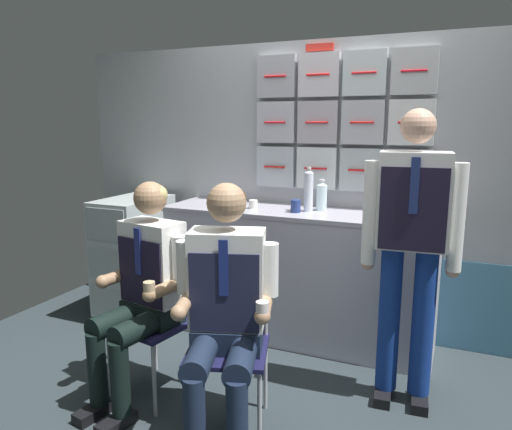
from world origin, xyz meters
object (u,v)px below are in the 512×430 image
object	(u,v)px
service_trolley	(134,254)
paper_cup_blue	(396,211)
folding_chair_right	(230,326)
crew_member_left	(143,284)
crew_member_right	(225,303)
water_bottle_tall	(322,196)
folding_chair_left	(164,303)
crew_member_standing	(411,236)

from	to	relation	value
service_trolley	paper_cup_blue	bearing A→B (deg)	5.83
folding_chair_right	crew_member_left	bearing A→B (deg)	-177.19
folding_chair_right	crew_member_right	size ratio (longest dim) A/B	0.65
paper_cup_blue	crew_member_left	bearing A→B (deg)	-135.86
water_bottle_tall	paper_cup_blue	world-z (taller)	water_bottle_tall
folding_chair_left	crew_member_left	bearing A→B (deg)	-100.01
crew_member_left	crew_member_right	world-z (taller)	crew_member_right
service_trolley	folding_chair_left	distance (m)	1.16
folding_chair_right	crew_member_right	world-z (taller)	crew_member_right
folding_chair_right	crew_member_standing	world-z (taller)	crew_member_standing
water_bottle_tall	folding_chair_right	bearing A→B (deg)	-97.59
folding_chair_left	crew_member_right	world-z (taller)	crew_member_right
crew_member_standing	paper_cup_blue	bearing A→B (deg)	104.57
folding_chair_left	paper_cup_blue	size ratio (longest dim) A/B	11.11
folding_chair_right	crew_member_standing	xyz separation A→B (m)	(0.83, 0.53, 0.45)
crew_member_left	water_bottle_tall	distance (m)	1.41
crew_member_left	folding_chair_right	world-z (taller)	crew_member_left
crew_member_left	crew_member_standing	world-z (taller)	crew_member_standing
folding_chair_right	water_bottle_tall	world-z (taller)	water_bottle_tall
crew_member_left	crew_member_right	distance (m)	0.59
crew_member_right	crew_member_standing	world-z (taller)	crew_member_standing
folding_chair_right	paper_cup_blue	world-z (taller)	paper_cup_blue
water_bottle_tall	crew_member_standing	bearing A→B (deg)	-42.67
service_trolley	crew_member_standing	bearing A→B (deg)	-10.58
folding_chair_left	crew_member_standing	size ratio (longest dim) A/B	0.51
water_bottle_tall	crew_member_right	bearing A→B (deg)	-94.59
service_trolley	crew_member_left	bearing A→B (deg)	-49.94
folding_chair_left	folding_chair_right	distance (m)	0.52
paper_cup_blue	crew_member_standing	bearing A→B (deg)	-75.43
crew_member_left	paper_cup_blue	world-z (taller)	crew_member_left
service_trolley	water_bottle_tall	bearing A→B (deg)	8.32
service_trolley	folding_chair_right	world-z (taller)	service_trolley
crew_member_standing	water_bottle_tall	world-z (taller)	crew_member_standing
folding_chair_right	paper_cup_blue	xyz separation A→B (m)	(0.67, 1.14, 0.47)
service_trolley	crew_member_standing	world-z (taller)	crew_member_standing
crew_member_standing	water_bottle_tall	bearing A→B (deg)	137.33
crew_member_left	folding_chair_right	bearing A→B (deg)	2.81
folding_chair_right	service_trolley	bearing A→B (deg)	145.06
service_trolley	folding_chair_left	xyz separation A→B (m)	(0.84, -0.80, -0.00)
folding_chair_left	crew_member_left	distance (m)	0.23
crew_member_right	paper_cup_blue	bearing A→B (deg)	64.25
folding_chair_left	crew_member_standing	bearing A→B (deg)	16.60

